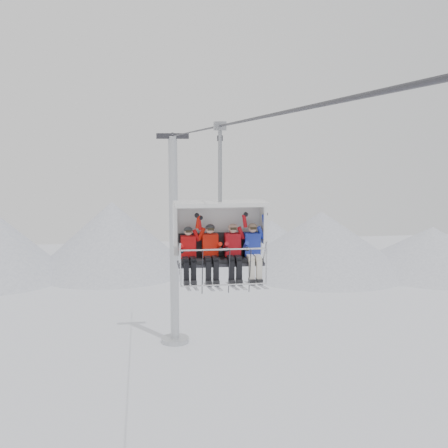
{
  "coord_description": "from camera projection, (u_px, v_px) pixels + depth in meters",
  "views": [
    {
      "loc": [
        -1.94,
        -13.22,
        12.89
      ],
      "look_at": [
        0.0,
        0.0,
        10.95
      ],
      "focal_mm": 45.0,
      "sensor_mm": 36.0,
      "label": 1
    }
  ],
  "objects": [
    {
      "name": "ridgeline",
      "position": [
        147.0,
        245.0,
        55.61
      ],
      "size": [
        72.0,
        21.0,
        7.0
      ],
      "color": "silver",
      "rests_on": "ground"
    },
    {
      "name": "lift_tower_right",
      "position": [
        174.0,
        255.0,
        35.79
      ],
      "size": [
        2.0,
        1.8,
        13.48
      ],
      "color": "#AFB2B6",
      "rests_on": "ground"
    },
    {
      "name": "haul_cable",
      "position": [
        224.0,
        125.0,
        13.17
      ],
      "size": [
        0.06,
        50.0,
        0.06
      ],
      "primitive_type": "cylinder",
      "rotation": [
        1.57,
        0.0,
        0.0
      ],
      "color": "#303035",
      "rests_on": "lift_tower_left"
    },
    {
      "name": "chairlift_carrier",
      "position": [
        219.0,
        231.0,
        14.34
      ],
      "size": [
        2.32,
        1.17,
        3.98
      ],
      "color": "black",
      "rests_on": "haul_cable"
    },
    {
      "name": "skier_far_left",
      "position": [
        189.0,
        253.0,
        13.99
      ],
      "size": [
        0.37,
        1.69,
        1.51
      ],
      "color": "red",
      "rests_on": "chairlift_carrier"
    },
    {
      "name": "skier_center_left",
      "position": [
        211.0,
        251.0,
        14.07
      ],
      "size": [
        0.4,
        1.69,
        1.59
      ],
      "color": "red",
      "rests_on": "chairlift_carrier"
    },
    {
      "name": "skier_center_right",
      "position": [
        233.0,
        250.0,
        14.15
      ],
      "size": [
        0.4,
        1.69,
        1.59
      ],
      "color": "#B60F17",
      "rests_on": "chairlift_carrier"
    },
    {
      "name": "skier_far_right",
      "position": [
        253.0,
        250.0,
        14.22
      ],
      "size": [
        0.4,
        1.69,
        1.59
      ],
      "color": "#1F31AC",
      "rests_on": "chairlift_carrier"
    }
  ]
}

